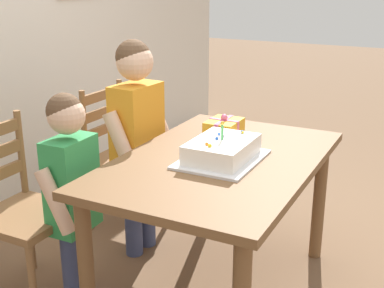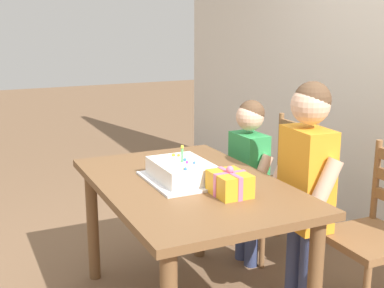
% 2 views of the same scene
% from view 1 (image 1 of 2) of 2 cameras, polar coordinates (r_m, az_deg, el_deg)
% --- Properties ---
extents(dining_table, '(1.35, 0.88, 0.75)m').
position_cam_1_polar(dining_table, '(2.51, 3.03, -3.77)').
color(dining_table, brown).
rests_on(dining_table, ground).
extents(birthday_cake, '(0.44, 0.34, 0.19)m').
position_cam_1_polar(birthday_cake, '(2.42, 3.32, -0.75)').
color(birthday_cake, silver).
rests_on(birthday_cake, dining_table).
extents(gift_box_red_large, '(0.21, 0.16, 0.14)m').
position_cam_1_polar(gift_box_red_large, '(2.72, 3.54, 1.55)').
color(gift_box_red_large, gold).
rests_on(gift_box_red_large, dining_table).
extents(chair_left, '(0.42, 0.42, 0.92)m').
position_cam_1_polar(chair_left, '(2.71, -18.45, -7.05)').
color(chair_left, brown).
rests_on(chair_left, ground).
extents(chair_right, '(0.43, 0.43, 0.92)m').
position_cam_1_polar(chair_right, '(3.35, -7.57, -1.35)').
color(chair_right, brown).
rests_on(chair_right, ground).
extents(child_older, '(0.46, 0.27, 1.25)m').
position_cam_1_polar(child_older, '(2.91, -6.05, 1.78)').
color(child_older, '#38426B').
rests_on(child_older, ground).
extents(child_younger, '(0.39, 0.22, 1.08)m').
position_cam_1_polar(child_younger, '(2.51, -13.12, -3.98)').
color(child_younger, '#38426B').
rests_on(child_younger, ground).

